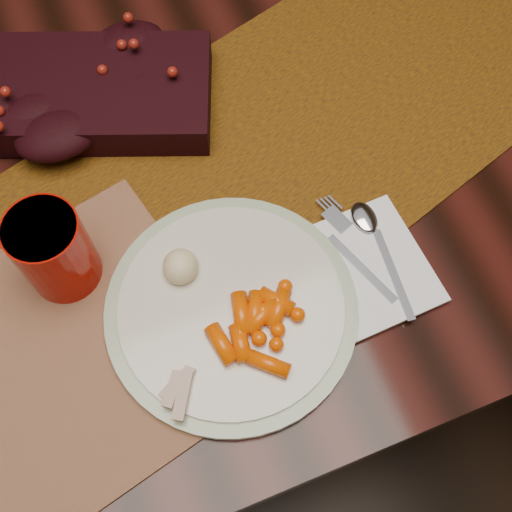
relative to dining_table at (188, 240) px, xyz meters
name	(u,v)px	position (x,y,z in m)	size (l,w,h in m)	color
floor	(203,309)	(0.00, 0.00, -0.38)	(5.00, 5.00, 0.00)	black
dining_table	(188,240)	(0.00, 0.00, 0.00)	(1.80, 1.00, 0.75)	black
table_runner	(163,227)	(-0.05, -0.16, 0.38)	(1.89, 0.39, 0.00)	#342108
centerpiece	(84,89)	(-0.08, 0.05, 0.41)	(0.33, 0.17, 0.07)	black
placemat_main	(24,383)	(-0.25, -0.29, 0.38)	(0.45, 0.33, 0.00)	#91623A
dinner_plate	(231,309)	(-0.01, -0.30, 0.39)	(0.29, 0.29, 0.02)	beige
baby_carrots	(252,339)	(0.00, -0.34, 0.40)	(0.10, 0.08, 0.02)	#E94D00
mashed_potatoes	(176,278)	(-0.06, -0.25, 0.41)	(0.07, 0.06, 0.04)	#CDC07B
turkey_shreds	(176,385)	(-0.10, -0.36, 0.40)	(0.07, 0.06, 0.02)	#A49385
napkin	(369,267)	(0.16, -0.30, 0.38)	(0.13, 0.15, 0.01)	white
fork	(355,256)	(0.15, -0.29, 0.39)	(0.02, 0.14, 0.00)	silver
spoon	(384,256)	(0.18, -0.30, 0.39)	(0.03, 0.15, 0.00)	silver
red_cup	(54,251)	(-0.17, -0.18, 0.44)	(0.08, 0.08, 0.11)	#A40900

